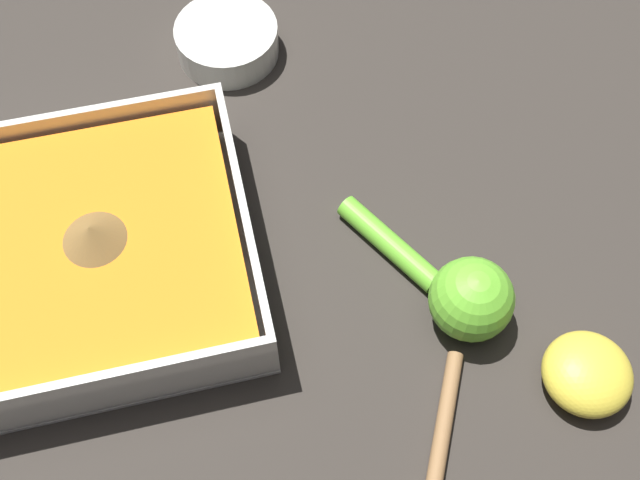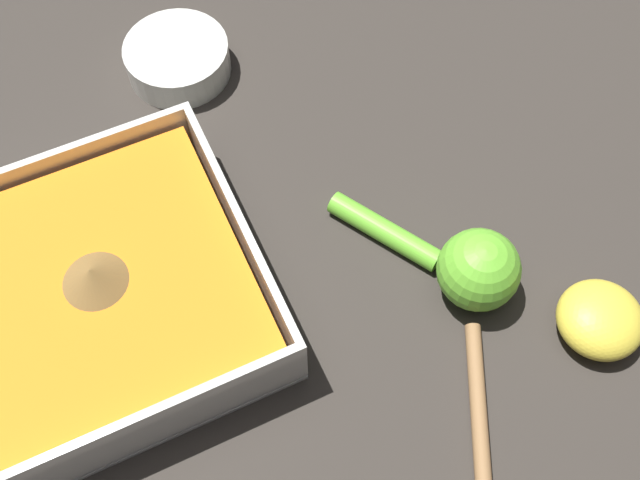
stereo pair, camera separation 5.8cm
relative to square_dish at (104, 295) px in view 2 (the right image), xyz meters
The scene contains 6 objects.
ground_plane 0.04m from the square_dish, 15.18° to the right, with size 4.00×4.00×0.00m, color #332D28.
square_dish is the anchor object (origin of this frame).
spice_bowl 0.25m from the square_dish, 32.23° to the right, with size 0.10×0.10×0.03m.
lemon_squeezer 0.28m from the square_dish, 109.95° to the right, with size 0.15×0.11×0.06m.
lemon_half 0.37m from the square_dish, 117.47° to the right, with size 0.07×0.07×0.04m.
wooden_spoon 0.30m from the square_dish, 139.00° to the right, with size 0.18×0.10×0.01m.
Camera 2 is at (-0.31, -0.04, 0.54)m, focal length 42.00 mm.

